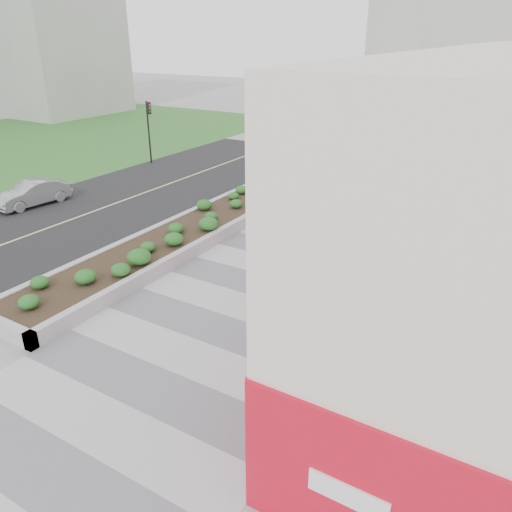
# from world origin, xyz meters

# --- Properties ---
(ground) EXTENTS (160.00, 160.00, 0.00)m
(ground) POSITION_xyz_m (0.00, 0.00, 0.00)
(ground) COLOR gray
(ground) RESTS_ON ground
(walkway) EXTENTS (8.00, 36.00, 0.01)m
(walkway) POSITION_xyz_m (0.00, 3.00, 0.01)
(walkway) COLOR #A8A8AD
(walkway) RESTS_ON ground
(planter) EXTENTS (3.00, 18.00, 0.90)m
(planter) POSITION_xyz_m (-5.50, 7.00, 0.42)
(planter) COLOR #9E9EA0
(planter) RESTS_ON ground
(street) EXTENTS (10.00, 40.00, 0.00)m
(street) POSITION_xyz_m (-12.00, 7.00, 0.00)
(street) COLOR black
(street) RESTS_ON ground
(traffic_signal_near) EXTENTS (0.33, 0.28, 4.20)m
(traffic_signal_near) POSITION_xyz_m (-7.23, 17.50, 2.76)
(traffic_signal_near) COLOR black
(traffic_signal_near) RESTS_ON ground
(traffic_signal_far) EXTENTS (0.33, 0.28, 4.20)m
(traffic_signal_far) POSITION_xyz_m (-16.43, 17.00, 2.76)
(traffic_signal_far) COLOR black
(traffic_signal_far) RESTS_ON ground
(distant_bldg_west_a) EXTENTS (18.00, 12.00, 22.00)m
(distant_bldg_west_a) POSITION_xyz_m (-45.00, 30.00, 11.00)
(distant_bldg_west_a) COLOR #ADAAA3
(distant_bldg_west_a) RESTS_ON ground
(distant_bldg_north_l) EXTENTS (16.00, 12.00, 20.00)m
(distant_bldg_north_l) POSITION_xyz_m (-5.00, 55.00, 10.00)
(distant_bldg_north_l) COLOR #ADAAA3
(distant_bldg_north_l) RESTS_ON ground
(manhole_cover) EXTENTS (0.44, 0.44, 0.01)m
(manhole_cover) POSITION_xyz_m (0.50, 3.00, 0.00)
(manhole_cover) COLOR #595654
(manhole_cover) RESTS_ON ground
(skateboarder) EXTENTS (0.51, 0.75, 1.35)m
(skateboarder) POSITION_xyz_m (1.10, 3.43, 0.69)
(skateboarder) COLOR beige
(skateboarder) RESTS_ON ground
(car_silver) EXTENTS (1.82, 4.04, 1.29)m
(car_silver) POSITION_xyz_m (-15.50, 6.73, 0.64)
(car_silver) COLOR #9B9DA2
(car_silver) RESTS_ON ground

